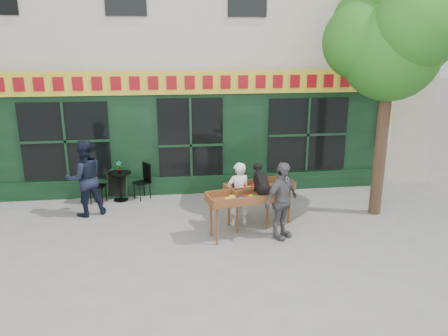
{
  "coord_description": "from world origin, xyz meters",
  "views": [
    {
      "loc": [
        -0.62,
        -9.02,
        3.95
      ],
      "look_at": [
        0.65,
        0.5,
        1.21
      ],
      "focal_mm": 35.0,
      "sensor_mm": 36.0,
      "label": 1
    }
  ],
  "objects": [
    {
      "name": "dog",
      "position": [
        1.26,
        -0.66,
        1.29
      ],
      "size": [
        0.45,
        0.65,
        0.6
      ],
      "primitive_type": null,
      "rotation": [
        0.0,
        0.0,
        0.19
      ],
      "color": "black",
      "rests_on": "book_cart_center"
    },
    {
      "name": "man_left",
      "position": [
        -2.57,
        1.1,
        0.91
      ],
      "size": [
        1.09,
        0.99,
        1.82
      ],
      "primitive_type": "imported",
      "rotation": [
        0.0,
        0.0,
        3.55
      ],
      "color": "black",
      "rests_on": "ground"
    },
    {
      "name": "bistro_table",
      "position": [
        -1.87,
        2.0,
        0.54
      ],
      "size": [
        0.6,
        0.6,
        0.76
      ],
      "color": "black",
      "rests_on": "ground"
    },
    {
      "name": "potted_plant",
      "position": [
        -1.87,
        2.0,
        0.92
      ],
      "size": [
        0.16,
        0.12,
        0.3
      ],
      "primitive_type": "imported",
      "rotation": [
        0.0,
        0.0,
        0.06
      ],
      "color": "gray",
      "rests_on": "bistro_table"
    },
    {
      "name": "bistro_chair_left",
      "position": [
        -2.51,
        1.92,
        0.56
      ],
      "size": [
        0.43,
        0.43,
        0.95
      ],
      "rotation": [
        0.0,
        0.0,
        1.37
      ],
      "color": "black",
      "rests_on": "ground"
    },
    {
      "name": "book_cart_right",
      "position": [
        1.38,
        -0.01,
        0.82
      ],
      "size": [
        1.61,
        1.02,
        0.99
      ],
      "rotation": [
        0.0,
        0.0,
        0.28
      ],
      "color": "brown",
      "rests_on": "ground"
    },
    {
      "name": "book_cart_center",
      "position": [
        0.91,
        -0.61,
        0.82
      ],
      "size": [
        1.59,
        0.89,
        0.99
      ],
      "rotation": [
        0.0,
        0.0,
        0.19
      ],
      "color": "brown",
      "rests_on": "ground"
    },
    {
      "name": "man_right",
      "position": [
        1.68,
        -0.76,
        0.82
      ],
      "size": [
        1.01,
        0.89,
        1.64
      ],
      "primitive_type": "imported",
      "rotation": [
        0.0,
        0.0,
        0.63
      ],
      "color": "#525257",
      "rests_on": "ground"
    },
    {
      "name": "building",
      "position": [
        0.0,
        5.97,
        4.97
      ],
      "size": [
        14.0,
        7.26,
        10.0
      ],
      "color": "beige",
      "rests_on": "ground"
    },
    {
      "name": "street_tree",
      "position": [
        4.34,
        0.36,
        4.11
      ],
      "size": [
        3.05,
        2.9,
        5.6
      ],
      "color": "#382619",
      "rests_on": "ground"
    },
    {
      "name": "chalkboard",
      "position": [
        -1.97,
        2.19,
        0.4
      ],
      "size": [
        0.58,
        0.28,
        0.79
      ],
      "rotation": [
        0.0,
        0.0,
        -0.17
      ],
      "color": "black",
      "rests_on": "ground"
    },
    {
      "name": "bistro_chair_right",
      "position": [
        -1.25,
        2.1,
        0.56
      ],
      "size": [
        0.5,
        0.5,
        0.95
      ],
      "rotation": [
        0.0,
        0.0,
        -0.99
      ],
      "color": "black",
      "rests_on": "ground"
    },
    {
      "name": "woman",
      "position": [
        0.91,
        0.04,
        0.73
      ],
      "size": [
        0.59,
        0.44,
        1.46
      ],
      "primitive_type": "imported",
      "rotation": [
        0.0,
        0.0,
        3.33
      ],
      "color": "white",
      "rests_on": "ground"
    },
    {
      "name": "ground",
      "position": [
        0.0,
        0.0,
        0.0
      ],
      "size": [
        80.0,
        80.0,
        0.0
      ],
      "primitive_type": "plane",
      "color": "slate",
      "rests_on": "ground"
    }
  ]
}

